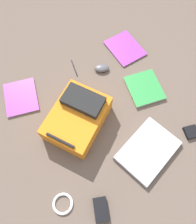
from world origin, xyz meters
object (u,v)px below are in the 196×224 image
at_px(book_comic, 21,97).
at_px(cable_coil, 63,204).
at_px(computer_mouse, 102,68).
at_px(laptop, 148,150).
at_px(book_red, 125,48).
at_px(backpack, 78,117).
at_px(power_brick, 101,209).
at_px(pen_black, 74,68).
at_px(earbud_pouch, 191,132).
at_px(book_manual, 144,88).

height_order(book_comic, cable_coil, same).
bearing_deg(computer_mouse, laptop, -158.53).
distance_m(book_comic, computer_mouse, 0.58).
relative_size(book_red, computer_mouse, 2.78).
bearing_deg(book_comic, computer_mouse, 174.39).
height_order(backpack, power_brick, backpack).
relative_size(laptop, power_brick, 3.38).
bearing_deg(pen_black, backpack, 68.18).
bearing_deg(backpack, earbud_pouch, 146.02).
relative_size(backpack, power_brick, 3.95).
height_order(power_brick, pen_black, power_brick).
bearing_deg(book_manual, pen_black, -47.58).
bearing_deg(laptop, book_manual, -120.29).
bearing_deg(power_brick, pen_black, -106.84).
distance_m(backpack, power_brick, 0.53).
relative_size(book_comic, power_brick, 2.38).
bearing_deg(cable_coil, power_brick, 144.35).
bearing_deg(pen_black, book_comic, 6.40).
height_order(computer_mouse, power_brick, same).
bearing_deg(backpack, pen_black, -111.82).
relative_size(backpack, book_comic, 1.66).
relative_size(book_comic, pen_black, 1.98).
xyz_separation_m(laptop, book_red, (-0.28, -0.72, -0.01)).
relative_size(laptop, book_manual, 1.51).
bearing_deg(book_manual, laptop, 59.71).
bearing_deg(laptop, earbud_pouch, 174.46).
bearing_deg(cable_coil, pen_black, -119.63).
bearing_deg(pen_black, power_brick, 73.16).
height_order(laptop, earbud_pouch, laptop).
distance_m(book_red, earbud_pouch, 0.75).
distance_m(laptop, book_comic, 0.88).
bearing_deg(book_manual, book_red, -99.77).
distance_m(backpack, pen_black, 0.42).
bearing_deg(laptop, computer_mouse, -93.28).
distance_m(backpack, computer_mouse, 0.43).
bearing_deg(book_comic, power_brick, 99.61).
bearing_deg(book_manual, computer_mouse, -56.76).
bearing_deg(earbud_pouch, book_manual, -77.96).
bearing_deg(book_red, book_manual, 80.23).
bearing_deg(earbud_pouch, laptop, -5.54).
xyz_separation_m(laptop, power_brick, (0.40, 0.15, 0.00)).
bearing_deg(backpack, book_manual, -179.30).
relative_size(backpack, book_manual, 1.77).
bearing_deg(book_comic, book_manual, 156.50).
bearing_deg(laptop, power_brick, 20.59).
distance_m(backpack, book_manual, 0.50).
xyz_separation_m(computer_mouse, earbud_pouch, (-0.26, 0.67, -0.01)).
relative_size(book_manual, computer_mouse, 2.69).
distance_m(computer_mouse, pen_black, 0.20).
relative_size(backpack, book_red, 1.71).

